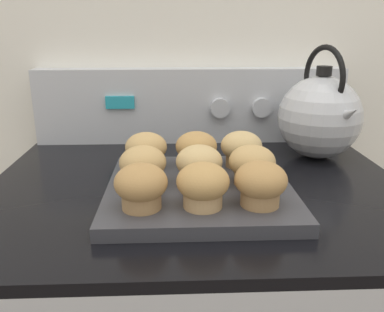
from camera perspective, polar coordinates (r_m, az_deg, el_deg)
name	(u,v)px	position (r m, az deg, el deg)	size (l,w,h in m)	color
wall_back	(190,14)	(1.06, -0.32, 19.27)	(8.00, 0.05, 2.40)	silver
control_panel	(192,105)	(1.02, -0.06, 7.12)	(0.76, 0.07, 0.18)	#B7BABF
muffin_pan	(198,190)	(0.70, 0.86, -4.83)	(0.31, 0.31, 0.02)	#38383D
muffin_r0_c0	(141,186)	(0.60, -7.17, -4.23)	(0.08, 0.08, 0.07)	#A37A4C
muffin_r0_c1	(203,185)	(0.60, 1.61, -4.09)	(0.08, 0.08, 0.07)	tan
muffin_r0_c2	(261,183)	(0.61, 9.61, -3.82)	(0.08, 0.08, 0.07)	#A37A4C
muffin_r1_c0	(143,166)	(0.68, -6.90, -1.37)	(0.08, 0.08, 0.07)	#A37A4C
muffin_r1_c1	(197,165)	(0.68, 0.72, -1.25)	(0.08, 0.08, 0.07)	tan
muffin_r1_c2	(252,165)	(0.69, 8.42, -1.24)	(0.08, 0.08, 0.07)	tan
muffin_r2_c0	(146,150)	(0.77, -6.45, 0.83)	(0.08, 0.08, 0.07)	tan
muffin_r2_c1	(195,149)	(0.77, 0.37, 0.97)	(0.08, 0.08, 0.07)	olive
muffin_r2_c2	(241,149)	(0.78, 6.93, 1.03)	(0.08, 0.08, 0.07)	tan
tea_kettle	(320,116)	(0.93, 17.54, 5.39)	(0.18, 0.21, 0.24)	silver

